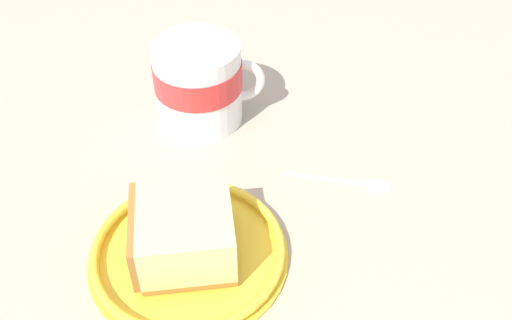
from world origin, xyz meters
The scene contains 5 objects.
ground_plane centered at (0.00, 0.00, -1.69)cm, with size 141.45×141.45×3.38cm, color tan.
small_plate centered at (-6.07, -1.30, 0.76)cm, with size 18.63×18.63×1.54cm.
cake_slice centered at (-6.21, -1.07, 3.41)cm, with size 12.08×12.18×5.43cm.
tea_mug centered at (12.80, 7.67, 5.32)cm, with size 10.09×11.91×9.88cm.
teaspoon centered at (10.01, -13.01, 0.35)cm, with size 3.96×11.45×0.80cm.
Camera 1 is at (-33.74, -21.01, 43.31)cm, focal length 40.52 mm.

